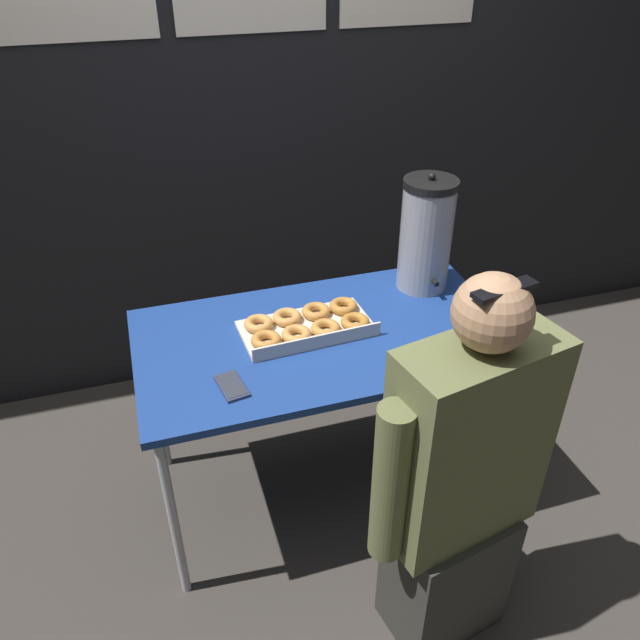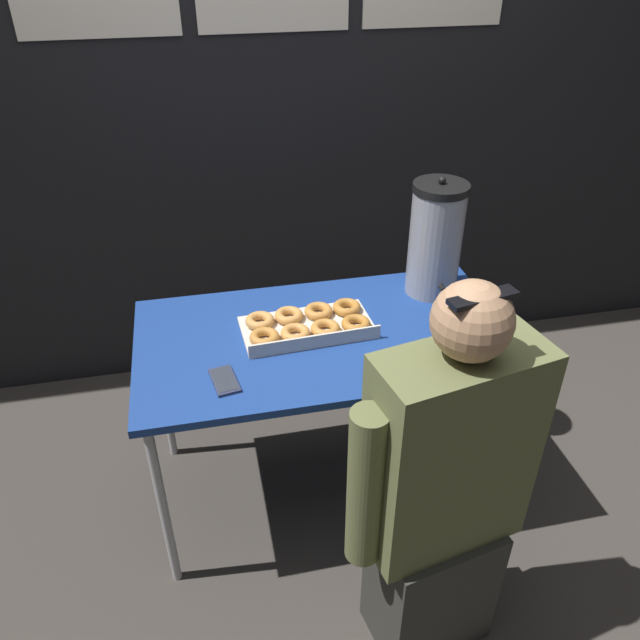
{
  "view_description": "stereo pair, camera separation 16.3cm",
  "coord_description": "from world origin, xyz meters",
  "px_view_note": "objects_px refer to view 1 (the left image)",
  "views": [
    {
      "loc": [
        -0.54,
        -1.69,
        1.99
      ],
      "look_at": [
        -0.02,
        0.0,
        0.81
      ],
      "focal_mm": 35.0,
      "sensor_mm": 36.0,
      "label": 1
    },
    {
      "loc": [
        -0.39,
        -1.73,
        1.99
      ],
      "look_at": [
        -0.02,
        0.0,
        0.81
      ],
      "focal_mm": 35.0,
      "sensor_mm": 36.0,
      "label": 2
    }
  ],
  "objects_px": {
    "cell_phone": "(231,386)",
    "person_seated": "(460,488)",
    "donut_box": "(307,325)",
    "coffee_urn": "(426,235)"
  },
  "relations": [
    {
      "from": "cell_phone",
      "to": "coffee_urn",
      "type": "bearing_deg",
      "value": 15.78
    },
    {
      "from": "donut_box",
      "to": "person_seated",
      "type": "xyz_separation_m",
      "value": [
        0.25,
        -0.69,
        -0.16
      ]
    },
    {
      "from": "cell_phone",
      "to": "person_seated",
      "type": "distance_m",
      "value": 0.74
    },
    {
      "from": "person_seated",
      "to": "donut_box",
      "type": "bearing_deg",
      "value": -81.53
    },
    {
      "from": "cell_phone",
      "to": "person_seated",
      "type": "bearing_deg",
      "value": -50.04
    },
    {
      "from": "donut_box",
      "to": "cell_phone",
      "type": "bearing_deg",
      "value": -146.93
    },
    {
      "from": "cell_phone",
      "to": "person_seated",
      "type": "xyz_separation_m",
      "value": [
        0.55,
        -0.47,
        -0.14
      ]
    },
    {
      "from": "coffee_urn",
      "to": "cell_phone",
      "type": "relative_size",
      "value": 3.08
    },
    {
      "from": "coffee_urn",
      "to": "person_seated",
      "type": "bearing_deg",
      "value": -107.27
    },
    {
      "from": "donut_box",
      "to": "coffee_urn",
      "type": "bearing_deg",
      "value": 14.87
    }
  ]
}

